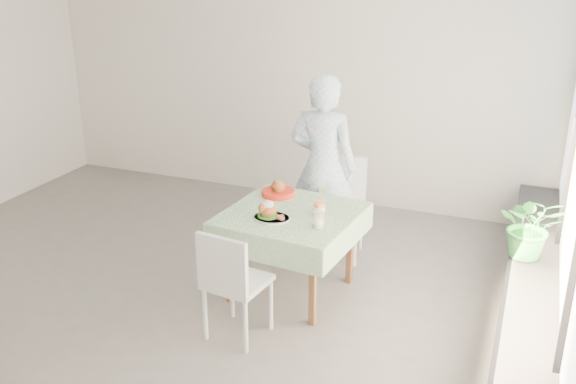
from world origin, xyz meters
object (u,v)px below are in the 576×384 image
at_px(diner, 323,167).
at_px(main_dish, 270,213).
at_px(potted_plant, 531,226).
at_px(chair_near, 237,303).
at_px(chair_far, 339,227).
at_px(juice_cup_orange, 319,207).
at_px(cafe_table, 291,243).

xyz_separation_m(diner, main_dish, (-0.11, -1.00, -0.09)).
bearing_deg(potted_plant, main_dish, -163.84).
relative_size(chair_near, diner, 0.50).
bearing_deg(chair_near, diner, 84.92).
bearing_deg(chair_far, potted_plant, -15.26).
xyz_separation_m(diner, juice_cup_orange, (0.23, -0.78, -0.07)).
distance_m(chair_near, juice_cup_orange, 1.03).
bearing_deg(diner, chair_far, -168.68).
bearing_deg(main_dish, diner, 83.57).
height_order(cafe_table, diner, diner).
height_order(chair_near, diner, diner).
bearing_deg(juice_cup_orange, chair_near, -115.00).
bearing_deg(chair_near, chair_far, 79.50).
height_order(main_dish, potted_plant, potted_plant).
height_order(cafe_table, main_dish, main_dish).
height_order(juice_cup_orange, potted_plant, potted_plant).
xyz_separation_m(chair_far, diner, (-0.16, -0.03, 0.59)).
bearing_deg(potted_plant, diner, 166.96).
relative_size(cafe_table, potted_plant, 2.14).
height_order(cafe_table, chair_far, chair_far).
distance_m(cafe_table, diner, 0.91).
xyz_separation_m(juice_cup_orange, potted_plant, (1.62, 0.35, -0.04)).
relative_size(diner, potted_plant, 3.32).
distance_m(chair_near, potted_plant, 2.35).
height_order(chair_near, juice_cup_orange, juice_cup_orange).
distance_m(cafe_table, juice_cup_orange, 0.42).
relative_size(cafe_table, chair_far, 1.21).
bearing_deg(diner, potted_plant, 166.39).
bearing_deg(cafe_table, juice_cup_orange, 8.32).
distance_m(cafe_table, potted_plant, 1.91).
distance_m(diner, main_dish, 1.01).
height_order(chair_far, juice_cup_orange, juice_cup_orange).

